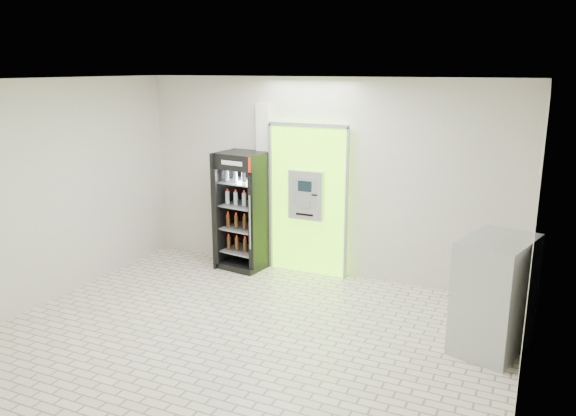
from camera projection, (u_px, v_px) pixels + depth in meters
The scene contains 7 objects.
ground at pixel (245, 338), 6.67m from camera, with size 6.00×6.00×0.00m, color beige.
room_shell at pixel (242, 187), 6.22m from camera, with size 6.00×6.00×6.00m.
atm_assembly at pixel (309, 199), 8.59m from camera, with size 1.30×0.24×2.33m.
pillar at pixel (264, 186), 8.91m from camera, with size 0.22×0.11×2.60m.
beverage_cooler at pixel (244, 213), 8.87m from camera, with size 0.78×0.73×1.86m.
steel_cabinet at pixel (494, 294), 6.30m from camera, with size 0.91×1.12×1.31m.
exit_sign at pixel (541, 162), 6.18m from camera, with size 0.02×0.22×0.26m.
Camera 1 is at (2.99, -5.32, 3.14)m, focal length 35.00 mm.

